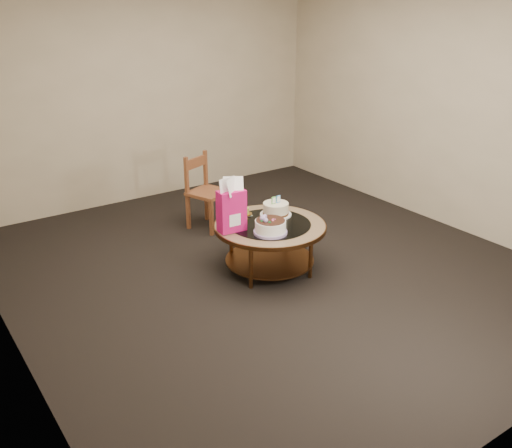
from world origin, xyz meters
TOP-DOWN VIEW (x-y plane):
  - ground at (0.00, 0.00)m, footprint 5.00×5.00m
  - room_walls at (0.00, 0.00)m, footprint 4.52×5.02m
  - coffee_table at (0.00, -0.00)m, footprint 1.02×1.02m
  - decorated_cake at (-0.13, -0.18)m, footprint 0.29×0.29m
  - cream_cake at (0.17, 0.14)m, footprint 0.30×0.30m
  - gift_bag at (-0.37, 0.07)m, footprint 0.25×0.19m
  - pillar_candle at (-0.06, 0.29)m, footprint 0.11×0.11m
  - dining_chair at (0.04, 1.22)m, footprint 0.48×0.48m

SIDE VIEW (x-z plane):
  - ground at x=0.00m, z-range 0.00..0.00m
  - coffee_table at x=0.00m, z-range 0.15..0.61m
  - dining_chair at x=0.04m, z-range 0.01..0.81m
  - pillar_candle at x=-0.06m, z-range 0.44..0.53m
  - decorated_cake at x=-0.13m, z-range 0.43..0.60m
  - cream_cake at x=0.17m, z-range 0.42..0.61m
  - gift_bag at x=-0.37m, z-range 0.46..0.93m
  - room_walls at x=0.00m, z-range 0.24..2.85m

